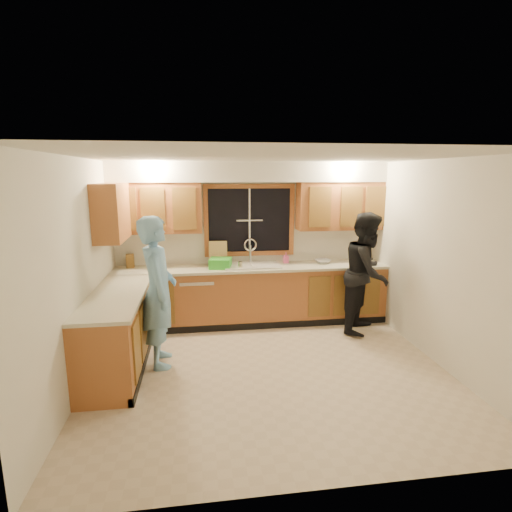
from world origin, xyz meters
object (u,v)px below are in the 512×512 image
at_px(sink, 252,270).
at_px(knife_block, 130,261).
at_px(dishwasher, 198,300).
at_px(soap_bottle, 286,258).
at_px(dish_crate, 220,263).
at_px(bowl, 322,261).
at_px(stove, 107,352).
at_px(man, 158,292).
at_px(woman, 367,273).

bearing_deg(sink, knife_block, 174.92).
bearing_deg(dishwasher, sink, 0.99).
relative_size(sink, soap_bottle, 5.05).
relative_size(dish_crate, bowl, 1.32).
bearing_deg(stove, dish_crate, 53.51).
distance_m(man, soap_bottle, 2.32).
xyz_separation_m(woman, soap_bottle, (-1.07, 0.70, 0.11)).
bearing_deg(knife_block, woman, -14.75).
bearing_deg(man, sink, -52.86).
bearing_deg(soap_bottle, woman, -33.00).
bearing_deg(dish_crate, man, -124.72).
height_order(stove, bowl, bowl).
relative_size(knife_block, bowl, 0.86).
bearing_deg(stove, bowl, 32.57).
xyz_separation_m(man, knife_block, (-0.55, 1.39, 0.10)).
bearing_deg(dish_crate, dishwasher, 173.54).
xyz_separation_m(stove, woman, (3.44, 1.27, 0.44)).
bearing_deg(woman, man, 139.06).
xyz_separation_m(dishwasher, woman, (2.49, -0.54, 0.48)).
height_order(dishwasher, bowl, bowl).
height_order(dishwasher, woman, woman).
xyz_separation_m(stove, dish_crate, (1.31, 1.77, 0.54)).
bearing_deg(bowl, soap_bottle, 171.67).
bearing_deg(sink, stove, -134.61).
distance_m(sink, man, 1.79).
relative_size(dishwasher, soap_bottle, 4.82).
bearing_deg(soap_bottle, knife_block, 179.52).
relative_size(stove, dish_crate, 2.84).
height_order(man, soap_bottle, man).
relative_size(dishwasher, bowl, 3.41).
relative_size(dishwasher, dish_crate, 2.59).
height_order(woman, dish_crate, woman).
xyz_separation_m(sink, soap_bottle, (0.57, 0.14, 0.14)).
bearing_deg(sink, woman, -18.58).
bearing_deg(dish_crate, sink, 6.42).
xyz_separation_m(sink, stove, (-1.80, -1.82, -0.41)).
bearing_deg(dishwasher, stove, -117.69).
relative_size(dish_crate, soap_bottle, 1.86).
xyz_separation_m(man, bowl, (2.45, 1.29, 0.03)).
xyz_separation_m(stove, bowl, (2.95, 1.88, 0.50)).
distance_m(woman, dish_crate, 2.19).
height_order(stove, soap_bottle, soap_bottle).
distance_m(woman, soap_bottle, 1.28).
xyz_separation_m(soap_bottle, bowl, (0.58, -0.08, -0.06)).
xyz_separation_m(sink, man, (-1.30, -1.23, 0.06)).
xyz_separation_m(knife_block, soap_bottle, (2.42, -0.02, -0.02)).
distance_m(soap_bottle, bowl, 0.59).
height_order(knife_block, soap_bottle, knife_block).
height_order(stove, man, man).
relative_size(dishwasher, man, 0.44).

